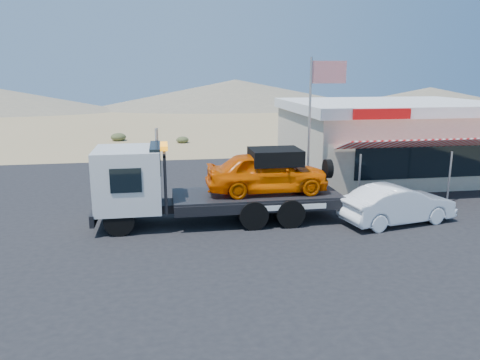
{
  "coord_description": "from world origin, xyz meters",
  "views": [
    {
      "loc": [
        -1.29,
        -14.11,
        5.47
      ],
      "look_at": [
        1.48,
        2.64,
        1.5
      ],
      "focal_mm": 35.0,
      "sensor_mm": 36.0,
      "label": 1
    }
  ],
  "objects_px": {
    "tow_truck": "(212,180)",
    "jerky_store": "(388,138)",
    "flagpole": "(315,113)",
    "white_sedan": "(398,204)"
  },
  "relations": [
    {
      "from": "tow_truck",
      "to": "jerky_store",
      "type": "relative_size",
      "value": 0.85
    },
    {
      "from": "flagpole",
      "to": "tow_truck",
      "type": "bearing_deg",
      "value": -155.25
    },
    {
      "from": "white_sedan",
      "to": "jerky_store",
      "type": "distance_m",
      "value": 8.66
    },
    {
      "from": "white_sedan",
      "to": "flagpole",
      "type": "distance_m",
      "value": 5.02
    },
    {
      "from": "jerky_store",
      "to": "flagpole",
      "type": "relative_size",
      "value": 1.73
    },
    {
      "from": "white_sedan",
      "to": "jerky_store",
      "type": "height_order",
      "value": "jerky_store"
    },
    {
      "from": "tow_truck",
      "to": "flagpole",
      "type": "distance_m",
      "value": 5.43
    },
    {
      "from": "tow_truck",
      "to": "jerky_store",
      "type": "height_order",
      "value": "jerky_store"
    },
    {
      "from": "tow_truck",
      "to": "white_sedan",
      "type": "relative_size",
      "value": 2.07
    },
    {
      "from": "flagpole",
      "to": "white_sedan",
      "type": "bearing_deg",
      "value": -57.66
    }
  ]
}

